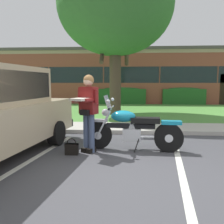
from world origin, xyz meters
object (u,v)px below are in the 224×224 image
at_px(hedge_left, 122,95).
at_px(hedge_center_left, 183,95).
at_px(handbag, 72,148).
at_px(shade_tree, 115,6).
at_px(motorcycle, 136,129).
at_px(rider_person, 88,107).
at_px(brick_building, 152,78).

height_order(hedge_left, hedge_center_left, same).
bearing_deg(handbag, shade_tree, 84.42).
bearing_deg(motorcycle, hedge_center_left, 72.52).
bearing_deg(hedge_center_left, motorcycle, -107.48).
relative_size(rider_person, brick_building, 0.08).
xyz_separation_m(handbag, brick_building, (3.31, 16.80, 1.83)).
bearing_deg(shade_tree, hedge_center_left, 52.55).
relative_size(handbag, shade_tree, 0.05).
bearing_deg(shade_tree, brick_building, 75.78).
bearing_deg(hedge_center_left, handbag, -112.81).
bearing_deg(hedge_center_left, brick_building, 108.22).
height_order(handbag, hedge_left, hedge_left).
distance_m(rider_person, shade_tree, 7.04).
bearing_deg(hedge_left, shade_tree, -91.49).
bearing_deg(motorcycle, brick_building, 83.30).
height_order(motorcycle, brick_building, brick_building).
bearing_deg(rider_person, hedge_left, 87.93).
distance_m(shade_tree, hedge_center_left, 8.33).
bearing_deg(shade_tree, handbag, -95.58).
bearing_deg(shade_tree, motorcycle, -82.03).
bearing_deg(hedge_left, hedge_center_left, -0.00).
relative_size(hedge_center_left, brick_building, 0.13).
relative_size(hedge_left, brick_building, 0.15).
xyz_separation_m(handbag, hedge_center_left, (4.96, 11.79, 0.51)).
distance_m(motorcycle, shade_tree, 7.20).
bearing_deg(handbag, brick_building, 78.86).
distance_m(motorcycle, hedge_center_left, 11.90).
bearing_deg(hedge_center_left, shade_tree, -127.45).
distance_m(motorcycle, brick_building, 16.54).
xyz_separation_m(hedge_left, brick_building, (2.57, 5.01, 1.32)).
xyz_separation_m(rider_person, shade_tree, (0.27, 5.87, 3.88)).
distance_m(rider_person, handbag, 0.95).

